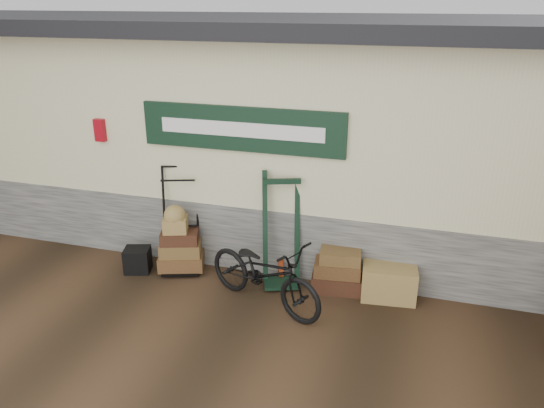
{
  "coord_description": "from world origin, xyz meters",
  "views": [
    {
      "loc": [
        1.9,
        -5.0,
        3.45
      ],
      "look_at": [
        0.11,
        0.9,
        1.04
      ],
      "focal_mm": 35.0,
      "sensor_mm": 36.0,
      "label": 1
    }
  ],
  "objects_px": {
    "porter_trolley": "(180,218)",
    "black_trunk": "(138,260)",
    "wicker_hamper": "(389,282)",
    "green_barrow": "(281,230)",
    "suitcase_stack": "(338,270)",
    "bicycle": "(264,269)"
  },
  "relations": [
    {
      "from": "black_trunk",
      "to": "bicycle",
      "type": "xyz_separation_m",
      "value": [
        1.89,
        -0.32,
        0.32
      ]
    },
    {
      "from": "suitcase_stack",
      "to": "black_trunk",
      "type": "xyz_separation_m",
      "value": [
        -2.65,
        -0.3,
        -0.11
      ]
    },
    {
      "from": "wicker_hamper",
      "to": "black_trunk",
      "type": "bearing_deg",
      "value": -174.85
    },
    {
      "from": "suitcase_stack",
      "to": "black_trunk",
      "type": "bearing_deg",
      "value": -173.49
    },
    {
      "from": "porter_trolley",
      "to": "wicker_hamper",
      "type": "relative_size",
      "value": 2.19
    },
    {
      "from": "black_trunk",
      "to": "bicycle",
      "type": "height_order",
      "value": "bicycle"
    },
    {
      "from": "green_barrow",
      "to": "black_trunk",
      "type": "bearing_deg",
      "value": 169.15
    },
    {
      "from": "porter_trolley",
      "to": "bicycle",
      "type": "relative_size",
      "value": 0.85
    },
    {
      "from": "wicker_hamper",
      "to": "black_trunk",
      "type": "relative_size",
      "value": 1.96
    },
    {
      "from": "black_trunk",
      "to": "porter_trolley",
      "type": "bearing_deg",
      "value": 30.15
    },
    {
      "from": "porter_trolley",
      "to": "black_trunk",
      "type": "xyz_separation_m",
      "value": [
        -0.52,
        -0.3,
        -0.54
      ]
    },
    {
      "from": "porter_trolley",
      "to": "green_barrow",
      "type": "xyz_separation_m",
      "value": [
        1.4,
        0.0,
        0.02
      ]
    },
    {
      "from": "suitcase_stack",
      "to": "bicycle",
      "type": "distance_m",
      "value": 1.01
    },
    {
      "from": "green_barrow",
      "to": "wicker_hamper",
      "type": "bearing_deg",
      "value": -20.09
    },
    {
      "from": "wicker_hamper",
      "to": "bicycle",
      "type": "bearing_deg",
      "value": -156.43
    },
    {
      "from": "green_barrow",
      "to": "bicycle",
      "type": "xyz_separation_m",
      "value": [
        -0.03,
        -0.62,
        -0.24
      ]
    },
    {
      "from": "porter_trolley",
      "to": "suitcase_stack",
      "type": "bearing_deg",
      "value": -18.95
    },
    {
      "from": "porter_trolley",
      "to": "wicker_hamper",
      "type": "distance_m",
      "value": 2.81
    },
    {
      "from": "green_barrow",
      "to": "black_trunk",
      "type": "xyz_separation_m",
      "value": [
        -1.92,
        -0.3,
        -0.56
      ]
    },
    {
      "from": "suitcase_stack",
      "to": "wicker_hamper",
      "type": "bearing_deg",
      "value": -0.58
    },
    {
      "from": "suitcase_stack",
      "to": "wicker_hamper",
      "type": "relative_size",
      "value": 0.96
    },
    {
      "from": "porter_trolley",
      "to": "black_trunk",
      "type": "relative_size",
      "value": 4.29
    }
  ]
}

